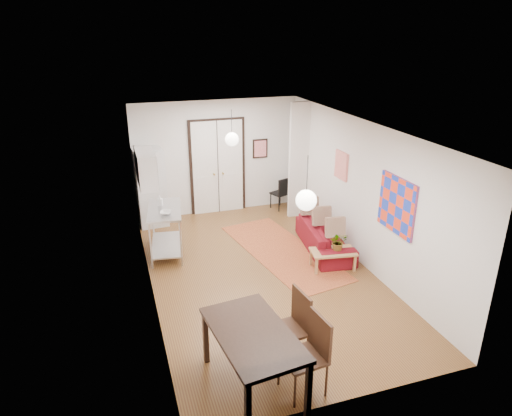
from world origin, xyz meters
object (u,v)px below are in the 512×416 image
object	(u,v)px
kitchen_counter	(166,224)
fridge	(150,187)
dining_chair_near	(283,319)
black_side_chair	(279,189)
sofa	(325,237)
coffee_table	(333,253)
dining_table	(253,338)
dining_chair_far	(300,345)

from	to	relation	value
kitchen_counter	fridge	bearing A→B (deg)	101.78
dining_chair_near	black_side_chair	xyz separation A→B (m)	(2.07, 5.66, -0.13)
kitchen_counter	dining_chair_near	size ratio (longest dim) A/B	1.29
sofa	kitchen_counter	bearing A→B (deg)	83.00
coffee_table	kitchen_counter	distance (m)	3.52
sofa	coffee_table	xyz separation A→B (m)	(-0.22, -0.82, 0.05)
dining_chair_near	black_side_chair	world-z (taller)	dining_chair_near
coffee_table	fridge	distance (m)	4.71
dining_table	dining_chair_far	bearing A→B (deg)	-13.25
dining_table	kitchen_counter	bearing A→B (deg)	97.29
sofa	black_side_chair	size ratio (longest dim) A/B	2.29
coffee_table	black_side_chair	bearing A→B (deg)	87.39
coffee_table	black_side_chair	world-z (taller)	black_side_chair
dining_table	black_side_chair	bearing A→B (deg)	66.44
coffee_table	dining_table	distance (m)	3.66
dining_chair_far	coffee_table	bearing A→B (deg)	138.65
dining_chair_near	dining_chair_far	xyz separation A→B (m)	(0.00, -0.60, 0.00)
dining_chair_far	black_side_chair	size ratio (longest dim) A/B	1.26
coffee_table	fridge	xyz separation A→B (m)	(-3.18, 3.42, 0.61)
black_side_chair	sofa	bearing A→B (deg)	70.29
fridge	sofa	bearing A→B (deg)	-42.27
sofa	kitchen_counter	world-z (taller)	kitchen_counter
coffee_table	fridge	bearing A→B (deg)	132.91
black_side_chair	coffee_table	bearing A→B (deg)	66.48
dining_chair_near	black_side_chair	size ratio (longest dim) A/B	1.26
sofa	dining_table	size ratio (longest dim) A/B	1.17
kitchen_counter	dining_chair_near	world-z (taller)	dining_chair_near
coffee_table	kitchen_counter	xyz separation A→B (m)	(-3.07, 1.70, 0.35)
coffee_table	fridge	world-z (taller)	fridge
dining_chair_far	dining_table	bearing A→B (deg)	-109.95
sofa	black_side_chair	xyz separation A→B (m)	(-0.06, 2.69, 0.22)
kitchen_counter	black_side_chair	bearing A→B (deg)	37.25
fridge	black_side_chair	world-z (taller)	fridge
kitchen_counter	dining_table	bearing A→B (deg)	-74.71
fridge	dining_table	distance (m)	6.08
dining_chair_far	sofa	bearing A→B (deg)	142.59
dining_chair_far	fridge	bearing A→B (deg)	-175.13
fridge	black_side_chair	size ratio (longest dim) A/B	2.18
kitchen_counter	fridge	distance (m)	1.75
sofa	dining_table	world-z (taller)	dining_table
dining_chair_near	black_side_chair	bearing A→B (deg)	153.20
dining_chair_near	dining_chair_far	distance (m)	0.60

